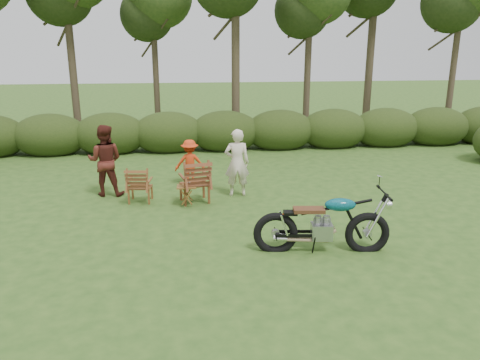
{
  "coord_description": "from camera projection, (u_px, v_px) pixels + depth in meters",
  "views": [
    {
      "loc": [
        -1.52,
        -7.43,
        3.62
      ],
      "look_at": [
        -0.35,
        1.88,
        0.9
      ],
      "focal_mm": 35.0,
      "sensor_mm": 36.0,
      "label": 1
    }
  ],
  "objects": [
    {
      "name": "motorcycle",
      "position": [
        320.0,
        250.0,
        8.56
      ],
      "size": [
        2.42,
        1.16,
        1.33
      ],
      "primitive_type": null,
      "rotation": [
        0.0,
        0.0,
        -0.12
      ],
      "color": "#0B8295",
      "rests_on": "ground"
    },
    {
      "name": "tree_line",
      "position": [
        236.0,
        39.0,
        16.55
      ],
      "size": [
        22.52,
        11.62,
        8.14
      ],
      "color": "#3B2E20",
      "rests_on": "ground"
    },
    {
      "name": "cup",
      "position": [
        188.0,
        184.0,
        10.83
      ],
      "size": [
        0.12,
        0.12,
        0.09
      ],
      "primitive_type": "imported",
      "rotation": [
        0.0,
        0.0,
        -0.02
      ],
      "color": "beige",
      "rests_on": "side_table"
    },
    {
      "name": "child",
      "position": [
        191.0,
        185.0,
        12.53
      ],
      "size": [
        0.81,
        0.48,
        1.24
      ],
      "primitive_type": "imported",
      "rotation": [
        0.0,
        0.0,
        3.11
      ],
      "color": "red",
      "rests_on": "ground"
    },
    {
      "name": "side_table",
      "position": [
        187.0,
        196.0,
        10.9
      ],
      "size": [
        0.47,
        0.4,
        0.48
      ],
      "primitive_type": null,
      "rotation": [
        0.0,
        0.0,
        -0.03
      ],
      "color": "brown",
      "rests_on": "ground"
    },
    {
      "name": "adult_b",
      "position": [
        108.0,
        195.0,
        11.73
      ],
      "size": [
        0.93,
        0.77,
        1.77
      ],
      "primitive_type": "imported",
      "rotation": [
        0.0,
        0.0,
        3.02
      ],
      "color": "#4F1D16",
      "rests_on": "ground"
    },
    {
      "name": "adult_a",
      "position": [
        237.0,
        195.0,
        11.69
      ],
      "size": [
        0.63,
        0.43,
        1.68
      ],
      "primitive_type": "imported",
      "rotation": [
        0.0,
        0.0,
        3.1
      ],
      "color": "beige",
      "rests_on": "ground"
    },
    {
      "name": "lawn_chair_right",
      "position": [
        195.0,
        202.0,
        11.21
      ],
      "size": [
        0.86,
        0.86,
        1.05
      ],
      "primitive_type": null,
      "rotation": [
        0.0,
        0.0,
        3.35
      ],
      "color": "#5C2B17",
      "rests_on": "ground"
    },
    {
      "name": "lawn_chair_left",
      "position": [
        141.0,
        202.0,
        11.22
      ],
      "size": [
        0.67,
        0.67,
        0.87
      ],
      "primitive_type": null,
      "rotation": [
        0.0,
        0.0,
        3.02
      ],
      "color": "brown",
      "rests_on": "ground"
    },
    {
      "name": "ground",
      "position": [
        273.0,
        257.0,
        8.27
      ],
      "size": [
        80.0,
        80.0,
        0.0
      ],
      "primitive_type": "plane",
      "color": "#274717",
      "rests_on": "ground"
    }
  ]
}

